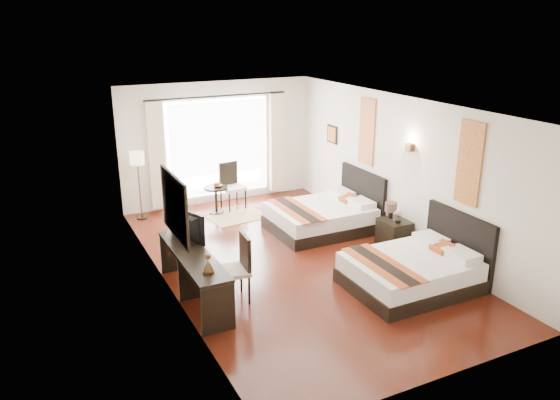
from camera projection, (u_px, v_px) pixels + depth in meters
name	position (u px, v px, depth m)	size (l,w,h in m)	color
floor	(293.00, 261.00, 9.75)	(4.50, 7.50, 0.01)	#3C180B
ceiling	(294.00, 105.00, 8.86)	(4.50, 7.50, 0.02)	white
wall_headboard	(399.00, 171.00, 10.25)	(0.01, 7.50, 2.80)	silver
wall_desk	(164.00, 205.00, 8.36)	(0.01, 7.50, 2.80)	silver
wall_window	(218.00, 143.00, 12.49)	(4.50, 0.01, 2.80)	silver
wall_entry	(448.00, 274.00, 6.12)	(4.50, 0.01, 2.80)	silver
window_glass	(218.00, 147.00, 12.51)	(2.40, 0.02, 2.20)	white
sheer_curtain	(219.00, 148.00, 12.46)	(2.30, 0.02, 2.10)	white
drape_left	(157.00, 156.00, 11.82)	(0.35, 0.14, 2.35)	beige
drape_right	(277.00, 143.00, 13.04)	(0.35, 0.14, 2.35)	beige
art_panel_near	(469.00, 163.00, 8.60)	(0.03, 0.50, 1.35)	maroon
art_panel_far	(367.00, 132.00, 10.98)	(0.03, 0.50, 1.35)	maroon
wall_sconce	(410.00, 147.00, 9.80)	(0.10, 0.14, 0.14)	#4A341A
mirror_frame	(175.00, 206.00, 7.88)	(0.04, 1.25, 0.95)	black
mirror_glass	(176.00, 206.00, 7.89)	(0.01, 1.12, 0.82)	white
bed_near	(415.00, 270.00, 8.74)	(2.00, 1.56, 1.13)	black
bed_far	(324.00, 216.00, 11.11)	(2.03, 1.59, 1.14)	black
nightstand	(394.00, 234.00, 10.23)	(0.46, 0.57, 0.55)	black
table_lamp	(391.00, 208.00, 10.20)	(0.23, 0.23, 0.36)	black
vase	(398.00, 222.00, 10.02)	(0.14, 0.14, 0.14)	black
console_desk	(194.00, 276.00, 8.35)	(0.50, 2.20, 0.76)	black
television	(182.00, 226.00, 8.62)	(0.86, 0.11, 0.49)	black
bronze_figurine	(208.00, 265.00, 7.57)	(0.17, 0.17, 0.25)	#4A341A
desk_chair	(234.00, 281.00, 8.31)	(0.53, 0.53, 1.05)	beige
floor_lamp	(137.00, 163.00, 11.42)	(0.30, 0.30, 1.48)	black
side_table	(216.00, 200.00, 12.05)	(0.52, 0.52, 0.61)	black
fruit_bowl	(218.00, 186.00, 11.93)	(0.20, 0.20, 0.05)	#462819
window_chair	(233.00, 195.00, 12.37)	(0.54, 0.54, 1.04)	beige
jute_rug	(238.00, 217.00, 11.88)	(1.20, 0.81, 0.01)	tan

